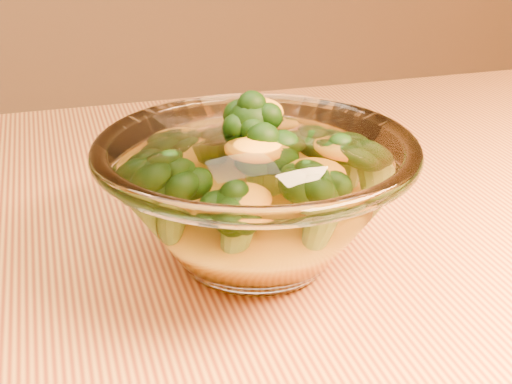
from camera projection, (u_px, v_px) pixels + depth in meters
glass_bowl at (256, 198)px, 0.47m from camera, size 0.21×0.21×0.09m
cheese_sauce at (256, 225)px, 0.47m from camera, size 0.11×0.11×0.03m
broccoli_heap at (256, 172)px, 0.47m from camera, size 0.16×0.14×0.08m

